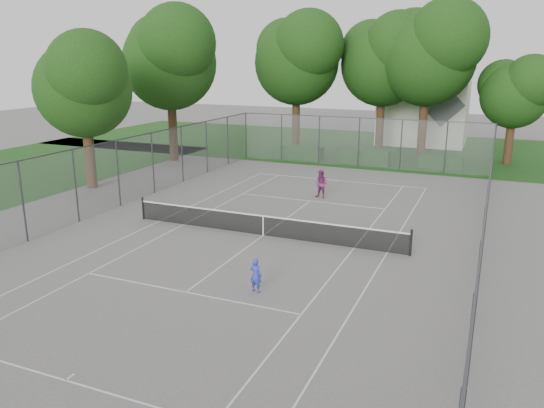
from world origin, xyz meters
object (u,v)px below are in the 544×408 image
at_px(tennis_net, 263,225).
at_px(house, 424,102).
at_px(girl_player, 256,275).
at_px(woman_player, 321,184).

xyz_separation_m(tennis_net, house, (2.74, 29.77, 3.26)).
height_order(tennis_net, girl_player, girl_player).
bearing_deg(house, woman_player, -96.12).
distance_m(girl_player, woman_player, 12.85).
xyz_separation_m(tennis_net, woman_player, (0.32, 7.29, 0.28)).
xyz_separation_m(house, woman_player, (-2.41, -22.48, -2.98)).
xyz_separation_m(tennis_net, girl_player, (2.14, -5.43, 0.08)).
height_order(house, girl_player, house).
distance_m(tennis_net, woman_player, 7.30).
relative_size(house, girl_player, 7.87).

